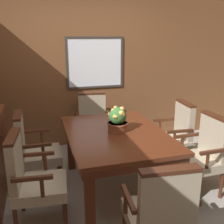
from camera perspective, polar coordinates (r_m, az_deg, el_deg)
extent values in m
plane|color=#A39E93|center=(3.21, -0.11, -18.58)|extent=(14.00, 14.00, 0.00)
cube|color=brown|center=(4.44, -6.68, 8.25)|extent=(7.20, 0.06, 2.45)
cube|color=white|center=(4.43, -3.70, 10.62)|extent=(0.89, 0.01, 0.77)
cube|color=#38332D|center=(4.40, -3.79, 15.86)|extent=(0.96, 0.02, 0.04)
cube|color=#38332D|center=(4.48, -3.60, 5.47)|extent=(0.96, 0.02, 0.03)
cube|color=#38332D|center=(4.34, -9.75, 10.32)|extent=(0.04, 0.02, 0.77)
cube|color=#38332D|center=(4.54, 2.11, 10.79)|extent=(0.03, 0.02, 0.77)
cube|color=#562614|center=(2.59, -4.87, -18.68)|extent=(0.09, 0.09, 0.71)
cube|color=#562614|center=(2.88, 13.93, -15.30)|extent=(0.09, 0.09, 0.71)
cube|color=#562614|center=(3.76, -9.01, -7.19)|extent=(0.09, 0.09, 0.71)
cube|color=#562614|center=(3.96, 4.26, -5.79)|extent=(0.09, 0.09, 0.71)
cube|color=#562614|center=(3.12, 0.78, -5.87)|extent=(1.06, 1.49, 0.09)
cube|color=#562614|center=(3.09, 0.78, -4.71)|extent=(1.12, 1.55, 0.04)
cylinder|color=#472314|center=(3.46, 12.24, -12.98)|extent=(0.04, 0.04, 0.34)
cylinder|color=#472314|center=(3.16, 16.14, -16.34)|extent=(0.04, 0.04, 0.34)
cylinder|color=#472314|center=(3.68, 18.47, -11.55)|extent=(0.04, 0.04, 0.34)
cylinder|color=#472314|center=(3.40, 22.68, -14.46)|extent=(0.04, 0.04, 0.34)
cube|color=tan|center=(3.31, 17.73, -10.41)|extent=(0.52, 0.49, 0.11)
cube|color=tan|center=(3.32, 21.22, -5.11)|extent=(0.09, 0.44, 0.48)
cube|color=#472314|center=(3.24, 21.68, -0.87)|extent=(0.10, 0.44, 0.03)
cylinder|color=#472314|center=(3.42, 15.03, -6.58)|extent=(0.04, 0.04, 0.19)
cube|color=#472314|center=(3.42, 16.24, -4.93)|extent=(0.36, 0.04, 0.04)
cylinder|color=#472314|center=(3.05, 20.07, -9.89)|extent=(0.04, 0.04, 0.19)
cube|color=#472314|center=(3.06, 21.39, -8.01)|extent=(0.36, 0.04, 0.04)
cylinder|color=#472314|center=(4.04, -6.43, -8.21)|extent=(0.04, 0.04, 0.34)
cylinder|color=#472314|center=(4.09, -0.52, -7.79)|extent=(0.04, 0.04, 0.34)
cylinder|color=#472314|center=(4.46, -6.92, -5.84)|extent=(0.04, 0.04, 0.34)
cylinder|color=#472314|center=(4.50, -1.58, -5.50)|extent=(0.04, 0.04, 0.34)
cube|color=tan|center=(4.18, -3.92, -3.97)|extent=(0.52, 0.55, 0.11)
cube|color=tan|center=(4.30, -4.36, 0.72)|extent=(0.45, 0.12, 0.48)
cube|color=#472314|center=(4.24, -4.44, 4.07)|extent=(0.45, 0.13, 0.03)
cylinder|color=#472314|center=(4.08, -7.36, -2.38)|extent=(0.04, 0.04, 0.19)
cube|color=#472314|center=(4.12, -7.48, -0.80)|extent=(0.07, 0.36, 0.04)
cylinder|color=#472314|center=(4.13, -0.47, -1.98)|extent=(0.04, 0.04, 0.19)
cube|color=#472314|center=(4.18, -0.67, -0.42)|extent=(0.07, 0.36, 0.04)
cylinder|color=#472314|center=(2.73, -10.11, -21.62)|extent=(0.04, 0.04, 0.34)
cylinder|color=#472314|center=(3.08, -10.26, -16.86)|extent=(0.04, 0.04, 0.34)
cylinder|color=#472314|center=(2.78, -20.16, -21.79)|extent=(0.04, 0.04, 0.34)
cylinder|color=#472314|center=(3.11, -18.96, -17.09)|extent=(0.04, 0.04, 0.34)
cube|color=tan|center=(2.79, -15.23, -15.51)|extent=(0.55, 0.53, 0.11)
cube|color=tan|center=(2.68, -20.36, -10.17)|extent=(0.12, 0.45, 0.48)
cube|color=#472314|center=(2.58, -20.91, -5.05)|extent=(0.13, 0.45, 0.03)
cylinder|color=#472314|center=(2.50, -14.98, -15.53)|extent=(0.04, 0.04, 0.19)
cube|color=#472314|center=(2.46, -16.97, -13.68)|extent=(0.36, 0.07, 0.04)
cylinder|color=#472314|center=(2.93, -14.36, -10.46)|extent=(0.04, 0.04, 0.19)
cube|color=#472314|center=(2.90, -16.01, -8.83)|extent=(0.36, 0.07, 0.04)
cylinder|color=#472314|center=(2.72, 11.97, -21.88)|extent=(0.04, 0.04, 0.34)
cube|color=tan|center=(2.36, 9.51, -21.75)|extent=(0.52, 0.55, 0.11)
cube|color=tan|center=(2.02, 12.15, -18.69)|extent=(0.45, 0.12, 0.48)
cube|color=#472314|center=(1.89, 12.62, -12.28)|extent=(0.45, 0.13, 0.03)
cylinder|color=#472314|center=(2.39, 15.22, -17.21)|extent=(0.04, 0.04, 0.19)
cube|color=#472314|center=(2.28, 16.27, -16.20)|extent=(0.07, 0.36, 0.04)
cylinder|color=#472314|center=(2.23, 3.01, -19.14)|extent=(0.04, 0.04, 0.19)
cube|color=#472314|center=(2.12, 3.57, -18.22)|extent=(0.07, 0.36, 0.04)
cylinder|color=#472314|center=(3.36, -11.02, -13.81)|extent=(0.04, 0.04, 0.34)
cylinder|color=#472314|center=(3.73, -11.65, -10.65)|extent=(0.04, 0.04, 0.34)
cylinder|color=#472314|center=(3.37, -18.92, -14.40)|extent=(0.04, 0.04, 0.34)
cylinder|color=#472314|center=(3.73, -18.68, -11.19)|extent=(0.04, 0.04, 0.34)
cube|color=tan|center=(3.44, -15.35, -9.18)|extent=(0.51, 0.48, 0.11)
cube|color=tan|center=(3.33, -19.43, -4.83)|extent=(0.08, 0.44, 0.48)
cube|color=#472314|center=(3.26, -19.85, -0.61)|extent=(0.09, 0.44, 0.03)
cylinder|color=#472314|center=(3.15, -14.74, -8.55)|extent=(0.04, 0.04, 0.19)
cube|color=#472314|center=(3.11, -16.28, -7.07)|extent=(0.36, 0.04, 0.04)
cylinder|color=#472314|center=(3.61, -15.01, -5.33)|extent=(0.04, 0.04, 0.19)
cube|color=#472314|center=(3.58, -16.35, -4.01)|extent=(0.36, 0.04, 0.04)
cylinder|color=#472314|center=(4.01, 7.82, -8.48)|extent=(0.04, 0.04, 0.34)
cylinder|color=#472314|center=(3.66, 10.10, -11.12)|extent=(0.04, 0.04, 0.34)
cylinder|color=#472314|center=(4.18, 13.69, -7.76)|extent=(0.04, 0.04, 0.34)
cylinder|color=#472314|center=(3.84, 16.43, -10.17)|extent=(0.04, 0.04, 0.34)
cube|color=tan|center=(3.82, 12.22, -6.31)|extent=(0.54, 0.51, 0.11)
cube|color=tan|center=(3.82, 15.43, -1.85)|extent=(0.11, 0.45, 0.48)
cube|color=#472314|center=(3.75, 15.72, 1.89)|extent=(0.12, 0.45, 0.03)
cylinder|color=#472314|center=(3.97, 10.38, -3.05)|extent=(0.04, 0.04, 0.19)
cube|color=#472314|center=(3.97, 11.47, -1.66)|extent=(0.36, 0.06, 0.04)
cylinder|color=#472314|center=(3.55, 13.44, -5.61)|extent=(0.04, 0.04, 0.19)
cube|color=#472314|center=(3.55, 14.66, -4.06)|extent=(0.36, 0.06, 0.04)
cylinder|color=#9E5638|center=(3.10, 1.23, -3.18)|extent=(0.23, 0.23, 0.10)
cylinder|color=#9E5638|center=(3.09, 1.24, -2.47)|extent=(0.25, 0.25, 0.02)
sphere|color=#387033|center=(3.06, 1.25, -0.83)|extent=(0.21, 0.21, 0.21)
sphere|color=#EABA56|center=(2.98, 2.03, -0.25)|extent=(0.06, 0.06, 0.06)
sphere|color=#EFB151|center=(3.02, 0.16, 0.41)|extent=(0.04, 0.04, 0.04)
sphere|color=gold|center=(2.97, 0.60, -1.01)|extent=(0.05, 0.05, 0.05)
sphere|color=gold|center=(2.97, 0.85, -1.10)|extent=(0.04, 0.04, 0.04)
sphere|color=#DCA75A|center=(3.03, 2.20, 0.66)|extent=(0.06, 0.06, 0.06)
sphere|color=gold|center=(3.09, -0.49, -0.47)|extent=(0.04, 0.04, 0.04)
sphere|color=#DFA951|center=(3.05, 0.78, 0.94)|extent=(0.05, 0.05, 0.05)
sphere|color=#E9A957|center=(2.99, 2.45, -0.54)|extent=(0.05, 0.05, 0.05)
sphere|color=#EDC14C|center=(3.15, 1.19, 0.16)|extent=(0.04, 0.04, 0.04)
sphere|color=#4C422D|center=(3.28, -22.92, -4.82)|extent=(0.03, 0.03, 0.03)
sphere|color=#4C422D|center=(3.17, -22.74, -12.62)|extent=(0.03, 0.03, 0.03)
sphere|color=#4C422D|center=(3.67, -21.86, -8.44)|extent=(0.03, 0.03, 0.03)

